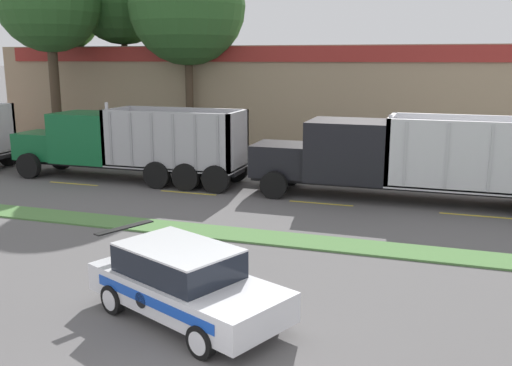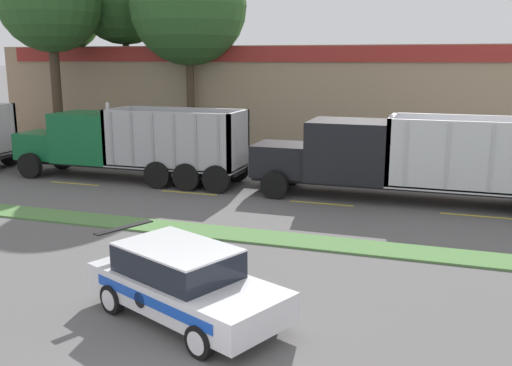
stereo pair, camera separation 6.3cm
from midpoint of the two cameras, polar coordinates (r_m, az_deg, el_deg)
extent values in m
cube|color=#517F42|center=(16.88, 4.25, -5.79)|extent=(120.00, 1.28, 0.06)
cube|color=yellow|center=(25.69, -17.85, -0.06)|extent=(2.40, 0.14, 0.01)
cube|color=yellow|center=(22.97, -6.87, -0.98)|extent=(2.40, 0.14, 0.01)
cube|color=yellow|center=(21.30, 6.43, -2.03)|extent=(2.40, 0.14, 0.01)
cube|color=yellow|center=(20.93, 21.06, -3.07)|extent=(2.40, 0.14, 0.01)
cube|color=black|center=(25.83, -12.93, 1.76)|extent=(10.67, 1.28, 0.18)
cube|color=#146033|center=(28.15, -20.49, 3.57)|extent=(2.12, 1.91, 1.19)
cube|color=#B7B7BC|center=(28.84, -22.19, 3.63)|extent=(0.06, 1.63, 1.01)
cube|color=#146033|center=(26.63, -16.44, 4.45)|extent=(2.77, 2.32, 2.17)
cube|color=black|center=(27.40, -18.92, 5.30)|extent=(0.04, 1.97, 0.98)
cylinder|color=silver|center=(25.09, -14.72, 5.96)|extent=(0.14, 0.14, 1.63)
cube|color=#ADADB2|center=(24.64, -8.06, 1.81)|extent=(5.78, 2.32, 0.12)
cube|color=#ADADB2|center=(25.81, -13.77, 4.71)|extent=(0.16, 2.32, 2.36)
cube|color=#ADADB2|center=(23.35, -1.93, 4.27)|extent=(0.16, 2.32, 2.36)
cube|color=#ADADB2|center=(23.49, -9.31, 4.17)|extent=(5.78, 0.16, 2.36)
cube|color=#ADADB2|center=(25.41, -7.07, 4.85)|extent=(5.78, 0.16, 2.36)
cube|color=#99999E|center=(24.61, -14.42, 4.31)|extent=(0.10, 0.04, 2.24)
cube|color=#99999E|center=(24.11, -12.48, 4.25)|extent=(0.10, 0.04, 2.24)
cube|color=#99999E|center=(23.63, -10.46, 4.17)|extent=(0.10, 0.04, 2.24)
cube|color=#99999E|center=(23.19, -8.37, 4.09)|extent=(0.10, 0.04, 2.24)
cube|color=#99999E|center=(22.78, -6.19, 4.00)|extent=(0.10, 0.04, 2.24)
cube|color=#99999E|center=(22.40, -3.94, 3.90)|extent=(0.10, 0.04, 2.24)
cylinder|color=black|center=(27.40, -21.84, 1.59)|extent=(1.13, 0.30, 1.13)
cylinder|color=black|center=(29.15, -18.99, 2.42)|extent=(1.13, 0.30, 1.13)
cylinder|color=black|center=(22.73, -4.13, 0.39)|extent=(1.13, 0.30, 1.13)
cylinder|color=black|center=(24.82, -2.13, 1.44)|extent=(1.13, 0.30, 1.13)
cylinder|color=black|center=(23.26, -7.12, 0.60)|extent=(1.13, 0.30, 1.13)
cylinder|color=black|center=(25.30, -4.92, 1.61)|extent=(1.13, 0.30, 1.13)
cylinder|color=black|center=(23.84, -9.97, 0.80)|extent=(1.13, 0.30, 1.13)
cylinder|color=black|center=(25.83, -7.60, 1.77)|extent=(1.13, 0.30, 1.13)
cylinder|color=black|center=(30.98, -23.59, 2.59)|extent=(1.12, 0.30, 1.12)
cube|color=black|center=(22.17, 15.12, -0.20)|extent=(12.22, 1.40, 0.18)
cube|color=black|center=(22.82, 2.61, 2.39)|extent=(2.23, 2.09, 1.24)
cube|color=#B7B7BC|center=(23.15, -0.13, 2.55)|extent=(0.06, 1.78, 1.06)
cube|color=black|center=(22.18, 9.14, 3.29)|extent=(2.99, 2.54, 2.26)
cube|color=black|center=(22.41, 5.34, 4.51)|extent=(0.04, 2.16, 1.02)
cylinder|color=silver|center=(21.07, 13.14, 4.67)|extent=(0.14, 0.14, 1.48)
cube|color=silver|center=(22.17, 21.88, -0.28)|extent=(7.00, 2.54, 0.12)
cube|color=silver|center=(21.97, 13.22, 3.43)|extent=(0.16, 2.54, 2.44)
cube|color=silver|center=(20.78, 22.34, 2.31)|extent=(7.00, 0.16, 2.44)
cube|color=silver|center=(23.13, 21.96, 3.29)|extent=(7.00, 0.16, 2.44)
cube|color=#BCBCC1|center=(20.65, 14.60, 2.79)|extent=(0.10, 0.04, 2.32)
cube|color=#BCBCC1|center=(20.62, 18.48, 2.54)|extent=(0.10, 0.04, 2.32)
cube|color=#BCBCC1|center=(20.68, 22.35, 2.27)|extent=(0.10, 0.04, 2.32)
cylinder|color=black|center=(21.79, 1.70, -0.22)|extent=(1.05, 0.30, 1.05)
cylinder|color=black|center=(24.15, 3.39, 1.01)|extent=(1.05, 0.30, 1.05)
cube|color=white|center=(12.00, -7.01, -10.64)|extent=(4.80, 3.49, 0.60)
cube|color=black|center=(11.97, -7.92, -7.72)|extent=(2.89, 2.48, 0.56)
cube|color=white|center=(11.87, -7.97, -6.36)|extent=(2.89, 2.48, 0.04)
cube|color=black|center=(13.27, -13.13, -4.36)|extent=(0.78, 1.44, 0.03)
cube|color=blue|center=(11.44, -10.64, -11.64)|extent=(3.24, 1.44, 0.21)
cylinder|color=black|center=(11.71, -11.64, -11.42)|extent=(0.31, 0.14, 0.33)
cylinder|color=black|center=(10.66, -5.67, -15.50)|extent=(0.66, 0.44, 0.63)
cylinder|color=silver|center=(10.60, -6.11, -15.69)|extent=(0.41, 0.19, 0.44)
cylinder|color=black|center=(11.80, 0.88, -12.55)|extent=(0.66, 0.44, 0.63)
cylinder|color=silver|center=(11.87, 1.22, -12.39)|extent=(0.41, 0.19, 0.44)
cylinder|color=black|center=(12.64, -14.25, -11.19)|extent=(0.66, 0.44, 0.63)
cylinder|color=silver|center=(12.59, -14.66, -11.31)|extent=(0.41, 0.19, 0.44)
cylinder|color=black|center=(13.61, -7.96, -9.16)|extent=(0.66, 0.44, 0.63)
cylinder|color=silver|center=(13.68, -7.61, -9.05)|extent=(0.41, 0.19, 0.44)
cube|color=#9E896B|center=(35.82, 7.90, 8.59)|extent=(39.09, 12.00, 5.93)
cube|color=maroon|center=(29.81, 5.88, 12.72)|extent=(37.13, 0.10, 0.80)
cylinder|color=#473828|center=(35.83, -12.89, 9.53)|extent=(0.37, 0.37, 7.35)
cylinder|color=#473828|center=(33.80, -19.48, 8.53)|extent=(0.54, 0.54, 6.81)
cylinder|color=#473828|center=(31.64, -6.72, 8.42)|extent=(0.42, 0.42, 6.25)
sphere|color=#2D5B28|center=(31.68, -6.95, 17.16)|extent=(6.17, 6.17, 6.17)
cylinder|color=#473828|center=(38.25, -19.18, 8.94)|extent=(0.39, 0.39, 6.82)
sphere|color=#2D5B28|center=(38.33, -19.75, 16.54)|extent=(6.12, 6.12, 6.12)
camera|label=1|loc=(0.03, -90.11, -0.02)|focal=40.00mm
camera|label=2|loc=(0.03, 89.89, 0.02)|focal=40.00mm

